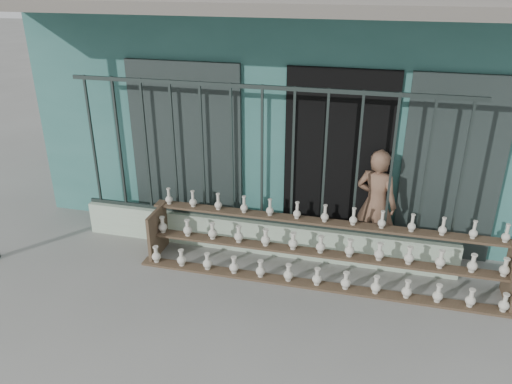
# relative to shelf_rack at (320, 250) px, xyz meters

# --- Properties ---
(ground) EXTENTS (60.00, 60.00, 0.00)m
(ground) POSITION_rel_shelf_rack_xyz_m (-0.84, -0.88, -0.36)
(ground) COLOR slate
(workshop_building) EXTENTS (7.40, 6.60, 3.21)m
(workshop_building) POSITION_rel_shelf_rack_xyz_m (-0.83, 3.35, 1.26)
(workshop_building) COLOR #316862
(workshop_building) RESTS_ON ground
(parapet_wall) EXTENTS (5.00, 0.20, 0.45)m
(parapet_wall) POSITION_rel_shelf_rack_xyz_m (-0.84, 0.42, -0.14)
(parapet_wall) COLOR #AEC7AA
(parapet_wall) RESTS_ON ground
(security_fence) EXTENTS (5.00, 0.04, 1.80)m
(security_fence) POSITION_rel_shelf_rack_xyz_m (-0.84, 0.42, 0.99)
(security_fence) COLOR #283330
(security_fence) RESTS_ON parapet_wall
(shelf_rack) EXTENTS (4.50, 0.68, 0.85)m
(shelf_rack) POSITION_rel_shelf_rack_xyz_m (0.00, 0.00, 0.00)
(shelf_rack) COLOR brown
(shelf_rack) RESTS_ON ground
(elderly_woman) EXTENTS (0.63, 0.52, 1.48)m
(elderly_woman) POSITION_rel_shelf_rack_xyz_m (0.60, 0.68, 0.38)
(elderly_woman) COLOR brown
(elderly_woman) RESTS_ON ground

